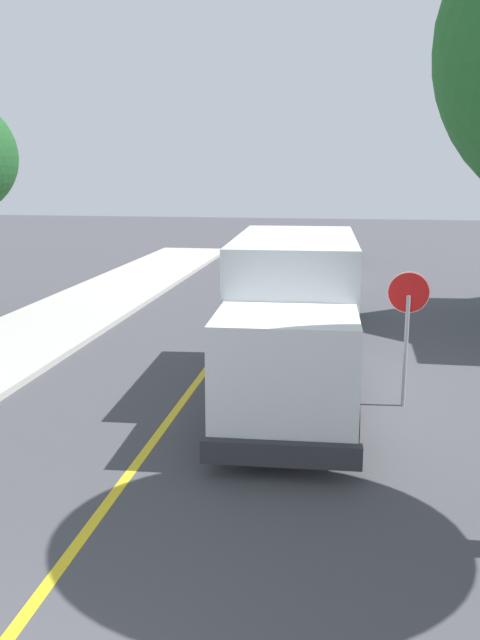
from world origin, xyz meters
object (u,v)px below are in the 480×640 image
(box_truck, at_px, (293,312))
(parked_car_mid, at_px, (318,261))
(stop_sign, at_px, (408,313))
(parked_car_near, at_px, (311,292))
(parked_car_far, at_px, (321,246))

(box_truck, relative_size, parked_car_mid, 1.64)
(parked_car_mid, height_order, stop_sign, stop_sign)
(box_truck, bearing_deg, stop_sign, -4.01)
(parked_car_near, relative_size, parked_car_mid, 1.01)
(parked_car_near, bearing_deg, box_truck, -89.15)
(box_truck, xyz_separation_m, parked_car_mid, (-0.29, 15.16, -0.97))
(stop_sign, bearing_deg, parked_car_far, 97.14)
(parked_car_mid, bearing_deg, parked_car_near, -88.68)
(parked_car_mid, relative_size, parked_car_far, 1.00)
(box_truck, xyz_separation_m, parked_car_far, (-0.43, 20.83, -0.97))
(parked_car_far, bearing_deg, parked_car_mid, -88.56)
(parked_car_near, relative_size, parked_car_far, 1.01)
(box_truck, height_order, parked_car_far, box_truck)
(parked_car_near, height_order, parked_car_mid, same)
(box_truck, bearing_deg, parked_car_mid, 91.08)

